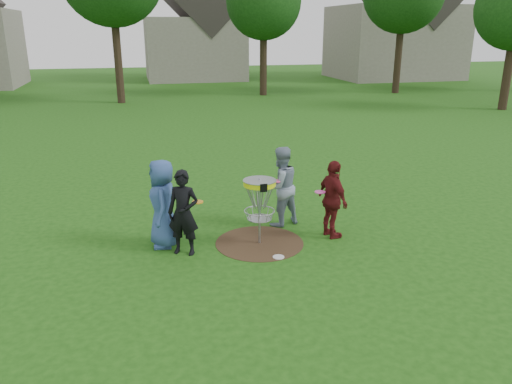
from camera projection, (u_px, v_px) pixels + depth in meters
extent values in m
plane|color=#19470F|center=(259.00, 243.00, 10.17)|extent=(100.00, 100.00, 0.00)
cylinder|color=#47331E|center=(259.00, 243.00, 10.17)|extent=(1.80, 1.80, 0.01)
imported|color=#314E89|center=(163.00, 204.00, 9.80)|extent=(0.61, 0.90, 1.78)
imported|color=black|center=(183.00, 213.00, 9.46)|extent=(0.72, 0.62, 1.67)
imported|color=gray|center=(280.00, 186.00, 10.88)|extent=(1.03, 0.91, 1.77)
imported|color=#591416|center=(333.00, 200.00, 10.23)|extent=(0.58, 1.02, 1.64)
cylinder|color=silver|center=(279.00, 257.00, 9.52)|extent=(0.22, 0.22, 0.02)
cylinder|color=#9EA0A5|center=(260.00, 211.00, 9.96)|extent=(0.05, 0.05, 1.38)
cylinder|color=#DDED0C|center=(260.00, 183.00, 9.77)|extent=(0.64, 0.64, 0.10)
cylinder|color=#9EA0A5|center=(260.00, 180.00, 9.75)|extent=(0.66, 0.66, 0.01)
cube|color=black|center=(264.00, 188.00, 9.47)|extent=(0.14, 0.02, 0.16)
torus|color=#9EA0A5|center=(260.00, 211.00, 9.95)|extent=(0.62, 0.62, 0.02)
torus|color=#9EA0A5|center=(260.00, 218.00, 10.00)|extent=(0.50, 0.50, 0.02)
cylinder|color=#9EA0A5|center=(260.00, 219.00, 10.01)|extent=(0.44, 0.44, 0.01)
cylinder|color=#FAFB1B|center=(177.00, 194.00, 9.75)|extent=(0.22, 0.22, 0.02)
cylinder|color=orange|center=(198.00, 202.00, 9.49)|extent=(0.22, 0.22, 0.02)
cylinder|color=#FF438F|center=(276.00, 181.00, 10.57)|extent=(0.22, 0.22, 0.02)
cylinder|color=#FF43B9|center=(320.00, 192.00, 10.11)|extent=(0.22, 0.22, 0.02)
cylinder|color=#38281C|center=(118.00, 62.00, 28.63)|extent=(0.46, 0.46, 4.62)
cylinder|color=#38281C|center=(263.00, 65.00, 32.16)|extent=(0.46, 0.46, 3.78)
sphere|color=#164211|center=(264.00, 1.00, 30.95)|extent=(4.68, 4.68, 4.68)
cylinder|color=#38281C|center=(398.00, 61.00, 33.19)|extent=(0.46, 0.46, 4.20)
cylinder|color=#38281C|center=(507.00, 78.00, 26.38)|extent=(0.46, 0.46, 3.36)
cube|color=gray|center=(194.00, 49.00, 42.37)|extent=(8.00, 7.00, 5.00)
cube|color=gray|center=(394.00, 42.00, 43.26)|extent=(10.00, 8.00, 6.00)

